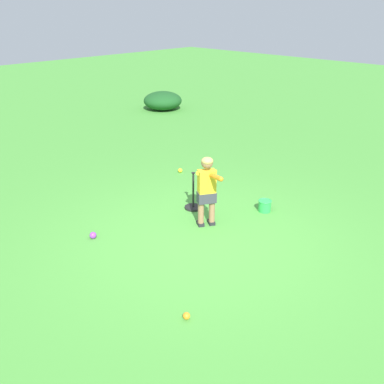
# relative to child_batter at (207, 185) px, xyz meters

# --- Properties ---
(ground_plane) EXTENTS (40.00, 40.00, 0.00)m
(ground_plane) POSITION_rel_child_batter_xyz_m (-0.41, -0.31, -0.65)
(ground_plane) COLOR #479338
(child_batter) EXTENTS (0.33, 0.61, 1.08)m
(child_batter) POSITION_rel_child_batter_xyz_m (0.00, 0.00, 0.00)
(child_batter) COLOR #232328
(child_batter) RESTS_ON ground
(play_ball_near_batter) EXTENTS (0.08, 0.08, 0.08)m
(play_ball_near_batter) POSITION_rel_child_batter_xyz_m (-1.71, -1.30, -0.61)
(play_ball_near_batter) COLOR orange
(play_ball_near_batter) RESTS_ON ground
(play_ball_far_left) EXTENTS (0.10, 0.10, 0.10)m
(play_ball_far_left) POSITION_rel_child_batter_xyz_m (-1.43, 0.87, -0.60)
(play_ball_far_left) COLOR purple
(play_ball_far_left) RESTS_ON ground
(play_ball_midfield) EXTENTS (0.09, 0.09, 0.09)m
(play_ball_midfield) POSITION_rel_child_batter_xyz_m (1.26, 1.87, -0.61)
(play_ball_midfield) COLOR yellow
(play_ball_midfield) RESTS_ON ground
(batting_tee) EXTENTS (0.28, 0.28, 0.62)m
(batting_tee) POSITION_rel_child_batter_xyz_m (0.28, 0.55, -0.55)
(batting_tee) COLOR black
(batting_tee) RESTS_ON ground
(toy_bucket) EXTENTS (0.22, 0.22, 0.19)m
(toy_bucket) POSITION_rel_child_batter_xyz_m (1.00, -0.34, -0.55)
(toy_bucket) COLOR green
(toy_bucket) RESTS_ON ground
(shrub_left_background) EXTENTS (1.17, 1.17, 0.55)m
(shrub_left_background) POSITION_rel_child_batter_xyz_m (4.67, 6.17, -0.37)
(shrub_left_background) COLOR #194C1E
(shrub_left_background) RESTS_ON ground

